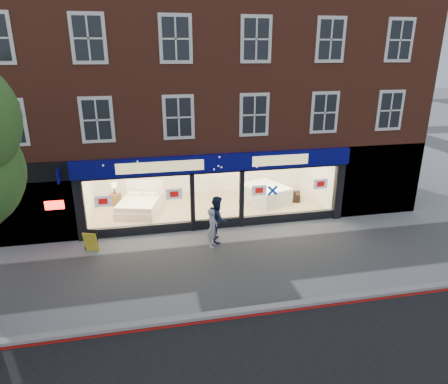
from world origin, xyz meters
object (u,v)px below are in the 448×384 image
object	(u,v)px
mattress_stack	(266,194)
sofa	(280,194)
pedestrian_blue	(217,219)
a_board	(91,241)
display_bed	(140,205)
pedestrian_grey	(212,228)

from	to	relation	value
mattress_stack	sofa	distance (m)	0.84
mattress_stack	pedestrian_blue	world-z (taller)	pedestrian_blue
mattress_stack	a_board	world-z (taller)	mattress_stack
display_bed	a_board	size ratio (longest dim) A/B	3.15
a_board	pedestrian_grey	xyz separation A→B (m)	(4.57, -0.55, 0.36)
a_board	pedestrian_blue	size ratio (longest dim) A/B	0.44
display_bed	mattress_stack	size ratio (longest dim) A/B	1.01
display_bed	sofa	xyz separation A→B (m)	(6.93, 0.26, -0.05)
mattress_stack	a_board	bearing A→B (deg)	-156.79
a_board	pedestrian_grey	bearing A→B (deg)	14.50
pedestrian_blue	display_bed	bearing A→B (deg)	47.35
a_board	display_bed	bearing A→B (deg)	82.33
sofa	pedestrian_blue	distance (m)	5.40
mattress_stack	pedestrian_blue	distance (m)	4.70
display_bed	a_board	distance (m)	3.80
mattress_stack	a_board	size ratio (longest dim) A/B	3.11
sofa	mattress_stack	bearing A→B (deg)	33.70
pedestrian_blue	mattress_stack	bearing A→B (deg)	-35.75
sofa	pedestrian_grey	size ratio (longest dim) A/B	1.30
display_bed	sofa	size ratio (longest dim) A/B	1.29
display_bed	pedestrian_grey	distance (m)	4.75
a_board	mattress_stack	bearing A→B (deg)	44.59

